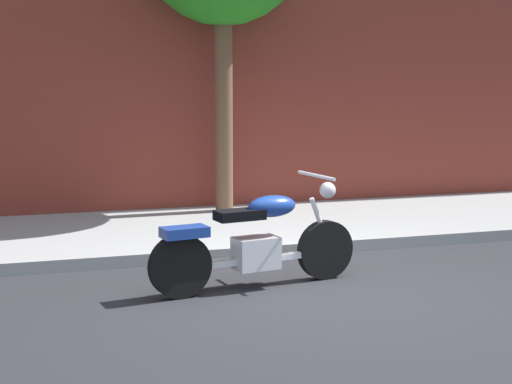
% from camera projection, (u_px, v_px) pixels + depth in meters
% --- Properties ---
extents(ground_plane, '(60.00, 60.00, 0.00)m').
position_uv_depth(ground_plane, '(317.00, 293.00, 7.67)').
color(ground_plane, '#28282D').
extents(sidewalk, '(25.20, 3.02, 0.14)m').
position_uv_depth(sidewalk, '(233.00, 229.00, 10.58)').
color(sidewalk, '#9B9B9B').
rests_on(sidewalk, ground).
extents(motorcycle, '(2.23, 0.74, 1.12)m').
position_uv_depth(motorcycle, '(256.00, 243.00, 7.79)').
color(motorcycle, black).
rests_on(motorcycle, ground).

